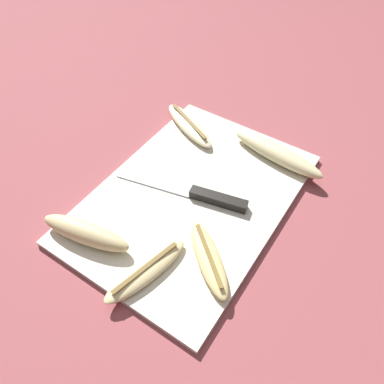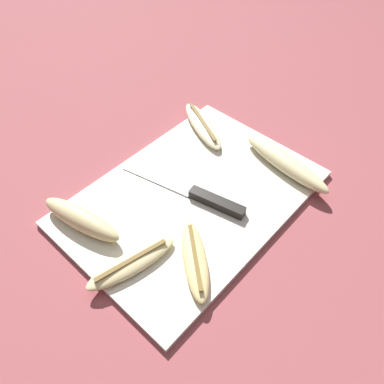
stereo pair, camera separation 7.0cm
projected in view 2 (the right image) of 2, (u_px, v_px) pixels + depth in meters
The scene contains 8 objects.
ground_plane at pixel (192, 199), 0.72m from camera, with size 4.00×4.00×0.00m, color #93474C.
cutting_board at pixel (192, 197), 0.71m from camera, with size 0.47×0.33×0.01m.
knife at pixel (204, 197), 0.70m from camera, with size 0.08×0.26×0.02m.
banana_bright_far at pixel (203, 125), 0.83m from camera, with size 0.11×0.17×0.02m.
banana_golden_short at pixel (195, 260), 0.60m from camera, with size 0.13×0.14×0.02m.
banana_ripe_center at pixel (132, 263), 0.60m from camera, with size 0.17×0.08×0.02m.
banana_soft_right at pixel (286, 163), 0.74m from camera, with size 0.07×0.21×0.03m.
banana_mellow_near at pixel (81, 219), 0.65m from camera, with size 0.07×0.17×0.04m.
Camera 2 is at (-0.34, -0.31, 0.55)m, focal length 35.00 mm.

